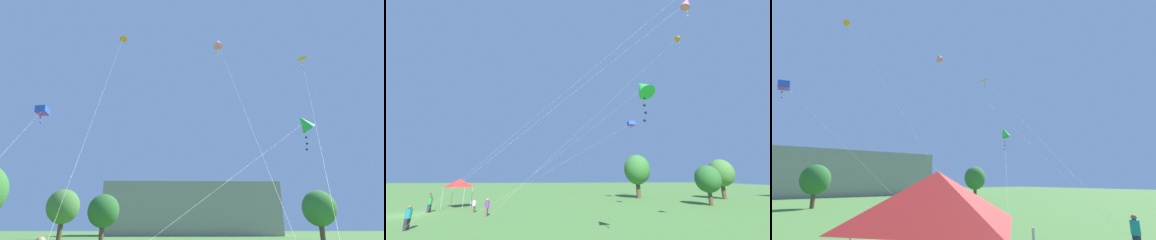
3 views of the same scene
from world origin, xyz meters
TOP-DOWN VIEW (x-y plane):
  - distant_building at (6.35, 63.94)m, footprint 33.79×11.29m
  - tree_far_left at (-4.39, 36.38)m, footprint 3.56×3.20m
  - tree_near_right at (20.57, 36.20)m, footprint 3.88×3.49m
  - tree_far_right at (-12.21, 44.48)m, footprint 4.51×4.06m
  - kite_orange_diamond_0 at (-3.37, 34.20)m, footprint 5.12×26.25m
  - kite_blue_box_1 at (-8.83, 27.48)m, footprint 8.04×21.29m
  - kite_orange_delta_2 at (18.07, 29.69)m, footprint 11.75×26.15m
  - kite_green_diamond_3 at (13.55, 20.62)m, footprint 12.49×13.23m
  - kite_pink_diamond_4 at (8.38, 27.91)m, footprint 2.16×24.37m

SIDE VIEW (x-z plane):
  - tree_far_left at x=-4.39m, z-range 0.78..6.16m
  - tree_near_right at x=20.57m, z-range 0.86..6.71m
  - tree_far_right at x=-12.21m, z-range 1.00..7.81m
  - distant_building at x=6.35m, z-range 0.00..9.93m
  - kite_green_diamond_3 at x=13.55m, z-range 4.02..13.83m
  - kite_blue_box_1 at x=-8.83m, z-range 5.96..18.72m
  - kite_orange_delta_2 at x=18.07m, z-range 9.62..29.79m
  - kite_pink_diamond_4 at x=8.38m, z-range 9.86..31.06m
  - kite_orange_diamond_0 at x=-3.37m, z-range 12.27..38.41m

